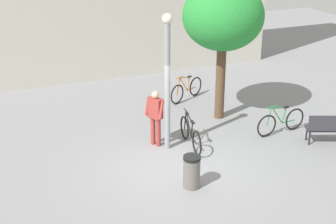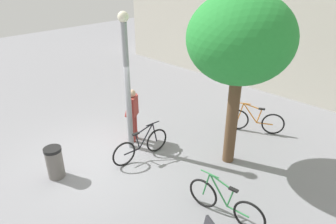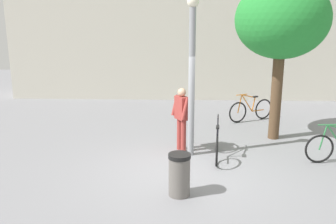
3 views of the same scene
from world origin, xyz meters
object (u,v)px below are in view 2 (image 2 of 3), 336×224
at_px(lamppost, 127,78).
at_px(trash_bin, 55,162).
at_px(plaza_tree, 240,40).
at_px(bicycle_orange, 255,121).
at_px(person_by_lamppost, 133,112).
at_px(bicycle_green, 225,203).
at_px(bicycle_black, 141,146).

bearing_deg(lamppost, trash_bin, -97.00).
height_order(plaza_tree, bicycle_orange, plaza_tree).
distance_m(bicycle_orange, trash_bin, 6.10).
xyz_separation_m(person_by_lamppost, bicycle_green, (3.84, -0.71, -0.58)).
bearing_deg(bicycle_green, lamppost, 173.84).
relative_size(lamppost, person_by_lamppost, 2.33).
distance_m(bicycle_orange, bicycle_black, 3.83).
height_order(person_by_lamppost, bicycle_black, person_by_lamppost).
bearing_deg(bicycle_green, bicycle_orange, 111.19).
relative_size(plaza_tree, trash_bin, 5.24).
relative_size(plaza_tree, bicycle_orange, 2.75).
bearing_deg(trash_bin, bicycle_green, 25.43).
relative_size(person_by_lamppost, bicycle_orange, 1.03).
height_order(person_by_lamppost, bicycle_orange, person_by_lamppost).
height_order(person_by_lamppost, bicycle_green, person_by_lamppost).
bearing_deg(bicycle_black, lamppost, 166.41).
relative_size(bicycle_orange, trash_bin, 1.91).
bearing_deg(person_by_lamppost, plaza_tree, 22.76).
xyz_separation_m(plaza_tree, trash_bin, (-2.73, -3.68, -2.91)).
relative_size(person_by_lamppost, bicycle_black, 0.93).
distance_m(bicycle_black, bicycle_green, 2.95).
xyz_separation_m(person_by_lamppost, plaza_tree, (2.69, 1.13, 2.38)).
height_order(bicycle_orange, bicycle_black, same).
relative_size(bicycle_black, trash_bin, 2.12).
relative_size(person_by_lamppost, bicycle_green, 0.92).
bearing_deg(plaza_tree, bicycle_orange, 99.31).
height_order(bicycle_green, trash_bin, bicycle_green).
height_order(plaza_tree, bicycle_green, plaza_tree).
bearing_deg(bicycle_green, plaza_tree, 121.86).
bearing_deg(person_by_lamppost, trash_bin, -90.78).
distance_m(plaza_tree, bicycle_black, 3.82).
distance_m(person_by_lamppost, trash_bin, 2.61).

